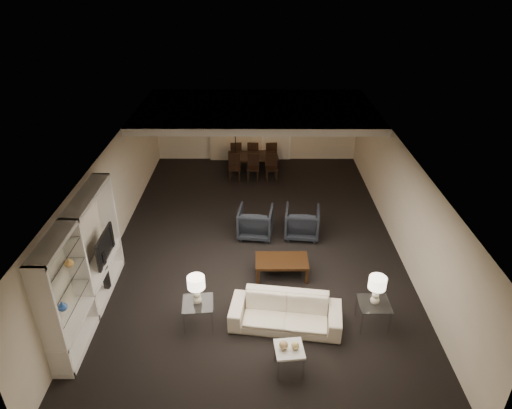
{
  "coord_description": "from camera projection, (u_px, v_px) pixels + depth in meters",
  "views": [
    {
      "loc": [
        0.03,
        -9.76,
        6.4
      ],
      "look_at": [
        0.0,
        0.0,
        1.1
      ],
      "focal_mm": 32.0,
      "sensor_mm": 36.0,
      "label": 1
    }
  ],
  "objects": [
    {
      "name": "armchair_right",
      "position": [
        302.0,
        222.0,
        11.73
      ],
      "size": [
        0.94,
        0.97,
        0.8
      ],
      "primitive_type": "imported",
      "rotation": [
        0.0,
        0.0,
        3.04
      ],
      "color": "black",
      "rests_on": "floor"
    },
    {
      "name": "dining_table",
      "position": [
        253.0,
        164.0,
        15.32
      ],
      "size": [
        1.72,
        1.04,
        0.58
      ],
      "primitive_type": "imported",
      "rotation": [
        0.0,
        0.0,
        0.07
      ],
      "color": "black",
      "rests_on": "floor"
    },
    {
      "name": "side_table_left",
      "position": [
        199.0,
        314.0,
        8.9
      ],
      "size": [
        0.65,
        0.65,
        0.55
      ],
      "primitive_type": null,
      "rotation": [
        0.0,
        0.0,
        0.1
      ],
      "color": "white",
      "rests_on": "floor"
    },
    {
      "name": "side_table_right",
      "position": [
        373.0,
        314.0,
        8.89
      ],
      "size": [
        0.6,
        0.6,
        0.55
      ],
      "primitive_type": null,
      "rotation": [
        0.0,
        0.0,
        0.01
      ],
      "color": "white",
      "rests_on": "floor"
    },
    {
      "name": "coffee_table",
      "position": [
        282.0,
        268.0,
        10.33
      ],
      "size": [
        1.19,
        0.7,
        0.42
      ],
      "primitive_type": null,
      "rotation": [
        0.0,
        0.0,
        0.01
      ],
      "color": "black",
      "rests_on": "floor"
    },
    {
      "name": "floor_speaker",
      "position": [
        105.0,
        273.0,
        9.67
      ],
      "size": [
        0.13,
        0.13,
        1.03
      ],
      "primitive_type": "cube",
      "rotation": [
        0.0,
        0.0,
        -0.16
      ],
      "color": "black",
      "rests_on": "floor"
    },
    {
      "name": "media_unit",
      "position": [
        84.0,
        265.0,
        8.79
      ],
      "size": [
        0.38,
        3.4,
        2.35
      ],
      "primitive_type": null,
      "color": "white",
      "rests_on": "wall_left"
    },
    {
      "name": "wall_back",
      "position": [
        256.0,
        125.0,
        15.87
      ],
      "size": [
        7.0,
        0.02,
        2.5
      ],
      "primitive_type": "cube",
      "color": "beige",
      "rests_on": "ground"
    },
    {
      "name": "wall_right",
      "position": [
        400.0,
        199.0,
        11.02
      ],
      "size": [
        0.02,
        11.0,
        2.5
      ],
      "primitive_type": "cube",
      "color": "beige",
      "rests_on": "ground"
    },
    {
      "name": "painting",
      "position": [
        317.0,
        117.0,
        15.68
      ],
      "size": [
        0.95,
        0.04,
        0.65
      ],
      "primitive_type": "cube",
      "color": "#142D38",
      "rests_on": "wall_back"
    },
    {
      "name": "gold_gourd_a",
      "position": [
        284.0,
        345.0,
        7.79
      ],
      "size": [
        0.16,
        0.16,
        0.16
      ],
      "primitive_type": "sphere",
      "color": "tan",
      "rests_on": "marble_table"
    },
    {
      "name": "chair_nl",
      "position": [
        234.0,
        168.0,
        14.68
      ],
      "size": [
        0.43,
        0.43,
        0.86
      ],
      "primitive_type": null,
      "rotation": [
        0.0,
        0.0,
        0.07
      ],
      "color": "black",
      "rests_on": "floor"
    },
    {
      "name": "vase_blue",
      "position": [
        62.0,
        306.0,
        7.8
      ],
      "size": [
        0.17,
        0.17,
        0.18
      ],
      "primitive_type": "imported",
      "color": "#2752A9",
      "rests_on": "media_unit"
    },
    {
      "name": "ceiling_soffit",
      "position": [
        256.0,
        110.0,
        13.56
      ],
      "size": [
        7.0,
        4.0,
        0.2
      ],
      "primitive_type": "cube",
      "color": "silver",
      "rests_on": "ceiling"
    },
    {
      "name": "sofa",
      "position": [
        286.0,
        312.0,
        8.88
      ],
      "size": [
        2.25,
        1.12,
        0.63
      ],
      "primitive_type": "imported",
      "rotation": [
        0.0,
        0.0,
        -0.13
      ],
      "color": "beige",
      "rests_on": "floor"
    },
    {
      "name": "chair_nr",
      "position": [
        272.0,
        168.0,
        14.68
      ],
      "size": [
        0.44,
        0.44,
        0.86
      ],
      "primitive_type": null,
      "rotation": [
        0.0,
        0.0,
        0.1
      ],
      "color": "black",
      "rests_on": "floor"
    },
    {
      "name": "chair_fr",
      "position": [
        271.0,
        153.0,
        15.82
      ],
      "size": [
        0.44,
        0.44,
        0.86
      ],
      "primitive_type": null,
      "rotation": [
        0.0,
        0.0,
        3.26
      ],
      "color": "black",
      "rests_on": "floor"
    },
    {
      "name": "pendant_light",
      "position": [
        266.0,
        126.0,
        13.79
      ],
      "size": [
        0.52,
        0.52,
        0.24
      ],
      "primitive_type": "cylinder",
      "color": "#D8591E",
      "rests_on": "ceiling_soffit"
    },
    {
      "name": "vase_amber",
      "position": [
        69.0,
        262.0,
        8.07
      ],
      "size": [
        0.17,
        0.17,
        0.18
      ],
      "primitive_type": "imported",
      "color": "gold",
      "rests_on": "media_unit"
    },
    {
      "name": "chair_fm",
      "position": [
        253.0,
        153.0,
        15.82
      ],
      "size": [
        0.42,
        0.42,
        0.86
      ],
      "primitive_type": null,
      "rotation": [
        0.0,
        0.0,
        3.08
      ],
      "color": "black",
      "rests_on": "floor"
    },
    {
      "name": "floor_lamp",
      "position": [
        236.0,
        145.0,
        15.13
      ],
      "size": [
        0.26,
        0.26,
        1.81
      ],
      "primitive_type": null,
      "rotation": [
        0.0,
        0.0,
        -0.01
      ],
      "color": "black",
      "rests_on": "floor"
    },
    {
      "name": "chair_nm",
      "position": [
        253.0,
        168.0,
        14.68
      ],
      "size": [
        0.42,
        0.42,
        0.86
      ],
      "primitive_type": null,
      "rotation": [
        0.0,
        0.0,
        -0.06
      ],
      "color": "black",
      "rests_on": "floor"
    },
    {
      "name": "table_lamp_right",
      "position": [
        376.0,
        291.0,
        8.61
      ],
      "size": [
        0.37,
        0.37,
        0.61
      ],
      "primitive_type": null,
      "rotation": [
        0.0,
        0.0,
        -0.12
      ],
      "color": "beige",
      "rests_on": "side_table_right"
    },
    {
      "name": "floor",
      "position": [
        256.0,
        242.0,
        11.63
      ],
      "size": [
        11.0,
        11.0,
        0.0
      ],
      "primitive_type": "plane",
      "color": "black",
      "rests_on": "ground"
    },
    {
      "name": "wall_left",
      "position": [
        112.0,
        199.0,
        11.04
      ],
      "size": [
        0.02,
        11.0,
        2.5
      ],
      "primitive_type": "cube",
      "color": "beige",
      "rests_on": "ground"
    },
    {
      "name": "door",
      "position": [
        276.0,
        131.0,
        15.93
      ],
      "size": [
        0.9,
        0.05,
        2.1
      ],
      "primitive_type": "cube",
      "color": "silver",
      "rests_on": "wall_back"
    },
    {
      "name": "armchair_left",
      "position": [
        255.0,
        222.0,
        11.74
      ],
      "size": [
        0.96,
        0.98,
        0.8
      ],
      "primitive_type": "imported",
      "rotation": [
        0.0,
        0.0,
        3.02
      ],
      "color": "black",
      "rests_on": "floor"
    },
    {
      "name": "gold_gourd_b",
      "position": [
        295.0,
        345.0,
        7.79
      ],
      "size": [
        0.14,
        0.14,
        0.14
      ],
      "primitive_type": "sphere",
      "color": "#EAD27B",
      "rests_on": "marble_table"
    },
    {
      "name": "curtains",
      "position": [
        231.0,
        128.0,
        15.82
      ],
      "size": [
        1.5,
        0.12,
        2.4
      ],
      "primitive_type": "cube",
      "color": "beige",
      "rests_on": "wall_back"
    },
    {
      "name": "table_lamp_left",
      "position": [
        197.0,
        290.0,
        8.62
      ],
      "size": [
        0.35,
        0.35,
        0.61
      ],
      "primitive_type": null,
      "rotation": [
        0.0,
        0.0,
        -0.05
      ],
      "color": "#E9E3C5",
      "rests_on": "side_table_left"
    },
    {
      "name": "ceiling",
      "position": [
        256.0,
        151.0,
        10.44
      ],
      "size": [
        7.0,
        11.0,
        0.02
      ],
      "primitive_type": "cube",
      "color": "silver",
      "rests_on": "ground"
    },
    {
      "name": "marble_table",
      "position": [
        289.0,
        359.0,
        7.94
      ],
      "size": [
        0.54,
        0.54,
        0.49
      ],
      "primitive_type": null,
      "rotation": [
        0.0,
        0.0,
        0.1
      ],
      "color": "silver",
      "rests_on": "floor"
    },
    {
      "name": "chair_fl",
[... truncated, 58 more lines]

